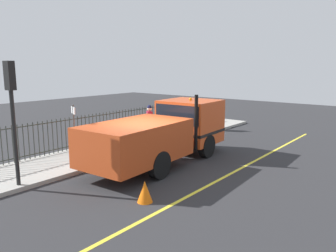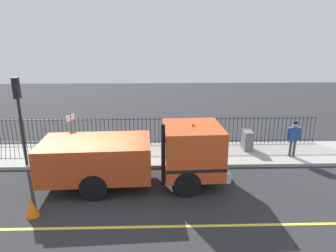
{
  "view_description": "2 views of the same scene",
  "coord_description": "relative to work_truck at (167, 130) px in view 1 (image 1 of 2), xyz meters",
  "views": [
    {
      "loc": [
        -7.8,
        8.49,
        3.76
      ],
      "look_at": [
        0.89,
        -2.45,
        1.22
      ],
      "focal_mm": 35.49,
      "sensor_mm": 36.0,
      "label": 1
    },
    {
      "loc": [
        -10.48,
        -2.02,
        5.53
      ],
      "look_at": [
        1.98,
        -2.39,
        1.8
      ],
      "focal_mm": 32.7,
      "sensor_mm": 36.0,
      "label": 2
    }
  ],
  "objects": [
    {
      "name": "lane_marking",
      "position": [
        -2.76,
        1.54,
        -1.28
      ],
      "size": [
        0.12,
        21.13,
        0.01
      ],
      "primitive_type": "cube",
      "color": "yellow",
      "rests_on": "ground"
    },
    {
      "name": "utility_cabinet",
      "position": [
        3.29,
        -4.76,
        -0.68
      ],
      "size": [
        0.79,
        0.41,
        0.93
      ],
      "primitive_type": "cube",
      "color": "slate",
      "rests_on": "sidewalk_slab"
    },
    {
      "name": "street_sign",
      "position": [
        1.6,
        3.19,
        0.3
      ],
      "size": [
        0.47,
        0.23,
        2.31
      ],
      "color": "#4C4C4C",
      "rests_on": "sidewalk_slab"
    },
    {
      "name": "iron_fence",
      "position": [
        4.09,
        1.54,
        -0.41
      ],
      "size": [
        0.04,
        19.99,
        1.45
      ],
      "color": "#2D332D",
      "rests_on": "sidewalk_slab"
    },
    {
      "name": "traffic_cone",
      "position": [
        -2.05,
        3.57,
        -0.97
      ],
      "size": [
        0.43,
        0.43,
        0.62
      ],
      "primitive_type": "cone",
      "color": "orange",
      "rests_on": "ground"
    },
    {
      "name": "pedestrian_distant",
      "position": [
        2.27,
        -6.57,
        -0.11
      ],
      "size": [
        0.25,
        0.63,
        1.69
      ],
      "rotation": [
        0.0,
        0.0,
        4.64
      ],
      "color": "#264C99",
      "rests_on": "sidewalk_slab"
    },
    {
      "name": "sidewalk_slab",
      "position": [
        2.84,
        1.54,
        -1.21
      ],
      "size": [
        2.86,
        23.48,
        0.14
      ],
      "primitive_type": "cube",
      "color": "#A3A099",
      "rests_on": "ground"
    },
    {
      "name": "worker_standing",
      "position": [
        2.49,
        -1.75,
        -0.06
      ],
      "size": [
        0.53,
        0.49,
        1.78
      ],
      "rotation": [
        0.0,
        0.0,
        2.45
      ],
      "color": "maroon",
      "rests_on": "sidewalk_slab"
    },
    {
      "name": "ground_plane",
      "position": [
        -0.2,
        1.54,
        -1.28
      ],
      "size": [
        51.65,
        51.65,
        0.0
      ],
      "primitive_type": "plane",
      "color": "#2B2B2D",
      "rests_on": "ground"
    },
    {
      "name": "traffic_light_near",
      "position": [
        1.68,
        5.26,
        1.54
      ],
      "size": [
        0.31,
        0.22,
        3.76
      ],
      "rotation": [
        0.0,
        0.0,
        3.18
      ],
      "color": "black",
      "rests_on": "sidewalk_slab"
    },
    {
      "name": "work_truck",
      "position": [
        0.0,
        0.0,
        0.0
      ],
      "size": [
        2.6,
        6.92,
        2.67
      ],
      "rotation": [
        0.0,
        0.0,
        3.19
      ],
      "color": "#D84C1E",
      "rests_on": "ground"
    }
  ]
}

